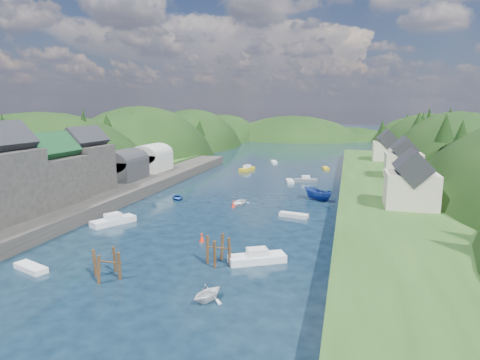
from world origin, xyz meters
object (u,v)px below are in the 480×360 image
(piling_cluster_far, at_px, (218,253))
(channel_buoy_near, at_px, (202,238))
(channel_buoy_far, at_px, (234,204))
(piling_cluster_near, at_px, (107,267))

(piling_cluster_far, relative_size, channel_buoy_near, 3.30)
(piling_cluster_far, distance_m, channel_buoy_near, 7.67)
(channel_buoy_far, bearing_deg, piling_cluster_near, -97.82)
(channel_buoy_near, xyz_separation_m, channel_buoy_far, (-1.03, 17.94, 0.00))
(piling_cluster_near, height_order, piling_cluster_far, piling_cluster_far)
(channel_buoy_far, bearing_deg, channel_buoy_near, -86.72)
(piling_cluster_near, distance_m, piling_cluster_far, 11.36)
(channel_buoy_near, bearing_deg, piling_cluster_near, -112.55)
(piling_cluster_far, relative_size, channel_buoy_far, 3.30)
(channel_buoy_far, bearing_deg, piling_cluster_far, -77.66)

